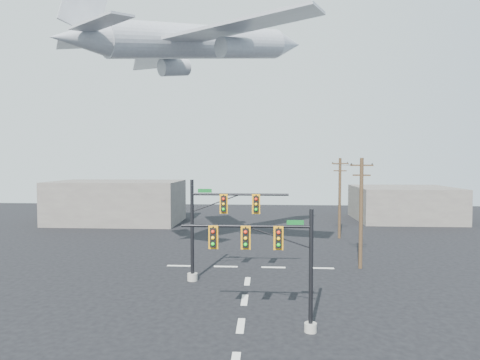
# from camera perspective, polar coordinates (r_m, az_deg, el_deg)

# --- Properties ---
(ground) EXTENTS (120.00, 120.00, 0.00)m
(ground) POSITION_cam_1_polar(r_m,az_deg,el_deg) (23.01, 0.11, -20.02)
(ground) COLOR black
(ground) RESTS_ON ground
(lane_markings) EXTENTS (14.00, 21.20, 0.01)m
(lane_markings) POSITION_cam_1_polar(r_m,az_deg,el_deg) (27.99, 0.80, -15.78)
(lane_markings) COLOR silver
(lane_markings) RESTS_ON ground
(signal_mast_near) EXTENTS (7.08, 0.71, 6.43)m
(signal_mast_near) POSITION_cam_1_polar(r_m,az_deg,el_deg) (21.25, 5.35, -11.53)
(signal_mast_near) COLOR gray
(signal_mast_near) RESTS_ON ground
(signal_mast_far) EXTENTS (7.47, 0.83, 7.52)m
(signal_mast_far) POSITION_cam_1_polar(r_m,az_deg,el_deg) (29.74, -3.89, -6.66)
(signal_mast_far) COLOR gray
(signal_mast_far) RESTS_ON ground
(utility_pole_a) EXTENTS (1.81, 0.52, 9.15)m
(utility_pole_a) POSITION_cam_1_polar(r_m,az_deg,el_deg) (34.55, 16.84, -4.22)
(utility_pole_a) COLOR #48331E
(utility_pole_a) RESTS_ON ground
(utility_pole_b) EXTENTS (1.80, 0.73, 9.23)m
(utility_pole_b) POSITION_cam_1_polar(r_m,az_deg,el_deg) (47.27, 14.00, -2.29)
(utility_pole_b) COLOR #48331E
(utility_pole_b) RESTS_ON ground
(power_lines) EXTENTS (2.30, 12.94, 0.03)m
(power_lines) POSITION_cam_1_polar(r_m,az_deg,el_deg) (40.69, 15.26, 2.10)
(power_lines) COLOR black
(airliner) EXTENTS (20.80, 20.74, 6.72)m
(airliner) POSITION_cam_1_polar(r_m,az_deg,el_deg) (35.83, -5.28, 18.87)
(airliner) COLOR #AAAEB7
(building_left) EXTENTS (18.00, 10.00, 6.00)m
(building_left) POSITION_cam_1_polar(r_m,az_deg,el_deg) (60.37, -17.08, -2.99)
(building_left) COLOR slate
(building_left) RESTS_ON ground
(building_right) EXTENTS (14.00, 12.00, 5.00)m
(building_right) POSITION_cam_1_polar(r_m,az_deg,el_deg) (64.90, 22.24, -3.13)
(building_right) COLOR slate
(building_right) RESTS_ON ground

